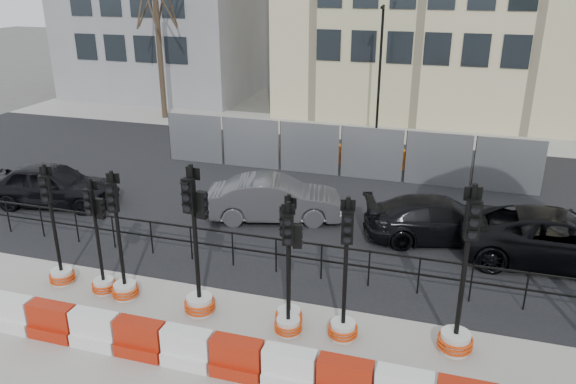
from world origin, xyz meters
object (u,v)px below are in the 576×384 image
(traffic_signal_d, at_px, (198,281))
(traffic_signal_h, at_px, (458,320))
(car_a, at_px, (52,185))
(car_c, at_px, (440,219))
(traffic_signal_a, at_px, (59,260))

(traffic_signal_d, xyz_separation_m, traffic_signal_h, (5.60, 0.25, -0.10))
(car_a, height_order, car_c, car_a)
(traffic_signal_a, bearing_deg, car_a, 111.95)
(traffic_signal_d, xyz_separation_m, car_a, (-7.48, 4.50, -0.13))
(traffic_signal_d, distance_m, car_a, 8.73)
(traffic_signal_a, height_order, traffic_signal_h, traffic_signal_h)
(traffic_signal_d, height_order, traffic_signal_h, traffic_signal_h)
(car_c, bearing_deg, car_a, 77.45)
(traffic_signal_a, relative_size, traffic_signal_h, 0.86)
(traffic_signal_d, relative_size, car_c, 0.76)
(traffic_signal_d, bearing_deg, traffic_signal_h, 9.63)
(car_a, xyz_separation_m, car_c, (12.49, 1.08, -0.09))
(traffic_signal_a, xyz_separation_m, traffic_signal_h, (9.48, 0.04, 0.11))
(traffic_signal_d, bearing_deg, car_a, 156.00)
(traffic_signal_h, height_order, car_c, traffic_signal_h)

